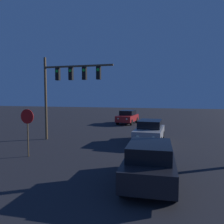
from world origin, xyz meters
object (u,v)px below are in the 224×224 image
at_px(stop_sign, 27,123).
at_px(car_mid, 150,131).
at_px(car_near, 150,162).
at_px(traffic_signal_mast, 66,82).
at_px(car_far, 128,117).

bearing_deg(stop_sign, car_mid, 42.00).
height_order(car_near, car_mid, same).
distance_m(car_mid, traffic_signal_mast, 6.89).
bearing_deg(car_far, stop_sign, 85.62).
xyz_separation_m(car_mid, traffic_signal_mast, (-5.90, -0.89, 3.45)).
bearing_deg(car_near, car_mid, 92.83).
relative_size(car_far, traffic_signal_mast, 0.69).
distance_m(car_near, traffic_signal_mast, 9.79).
bearing_deg(car_near, stop_sign, 161.09).
height_order(car_far, stop_sign, stop_sign).
bearing_deg(car_far, car_mid, 114.42).
distance_m(car_mid, car_far, 10.41).
relative_size(car_mid, stop_sign, 1.61).
height_order(traffic_signal_mast, stop_sign, traffic_signal_mast).
height_order(car_near, traffic_signal_mast, traffic_signal_mast).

